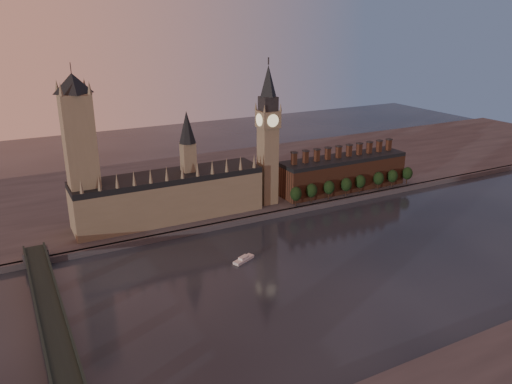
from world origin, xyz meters
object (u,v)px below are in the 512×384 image
(westminster_bridge, at_px, (57,340))
(victoria_tower, at_px, (80,151))
(big_ben, at_px, (268,134))
(river_boat, at_px, (244,259))

(westminster_bridge, bearing_deg, victoria_tower, 73.44)
(victoria_tower, xyz_separation_m, big_ben, (130.00, -5.00, -2.26))
(victoria_tower, distance_m, westminster_bridge, 133.21)
(river_boat, bearing_deg, big_ben, 27.52)
(victoria_tower, height_order, river_boat, victoria_tower)
(big_ben, xyz_separation_m, westminster_bridge, (-165.00, -112.70, -49.39))
(big_ben, relative_size, westminster_bridge, 0.54)
(victoria_tower, bearing_deg, westminster_bridge, -106.56)
(big_ben, distance_m, westminster_bridge, 205.83)
(westminster_bridge, relative_size, river_boat, 12.95)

